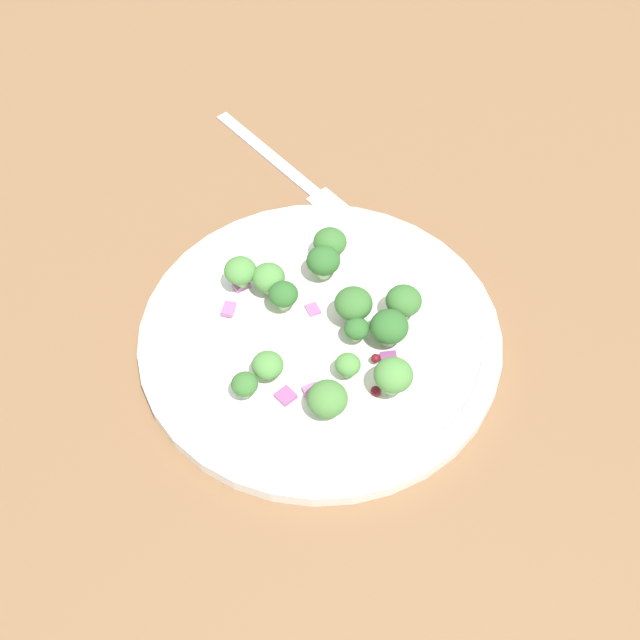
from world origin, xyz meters
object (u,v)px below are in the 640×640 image
object	(u,v)px
broccoli_floret_1	(325,261)
fork	(286,168)
broccoli_floret_2	(357,329)
plate	(320,334)
broccoli_floret_0	(389,327)

from	to	relation	value
broccoli_floret_1	fork	bearing A→B (deg)	27.22
broccoli_floret_1	broccoli_floret_2	world-z (taller)	broccoli_floret_1
broccoli_floret_2	fork	world-z (taller)	broccoli_floret_2
broccoli_floret_1	broccoli_floret_2	size ratio (longest dim) A/B	1.41
plate	broccoli_floret_2	bearing A→B (deg)	-98.17
plate	fork	distance (cm)	20.55
plate	fork	size ratio (longest dim) A/B	1.79
plate	broccoli_floret_0	world-z (taller)	broccoli_floret_0
broccoli_floret_1	fork	size ratio (longest dim) A/B	0.18
plate	broccoli_floret_2	size ratio (longest dim) A/B	14.36
broccoli_floret_0	broccoli_floret_1	distance (cm)	8.30
broccoli_floret_0	broccoli_floret_1	xyz separation A→B (cm)	(5.38, 6.32, 0.02)
broccoli_floret_0	broccoli_floret_2	size ratio (longest dim) A/B	1.50
plate	broccoli_floret_1	xyz separation A→B (cm)	(5.42, 0.91, 2.54)
broccoli_floret_0	broccoli_floret_1	world-z (taller)	same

